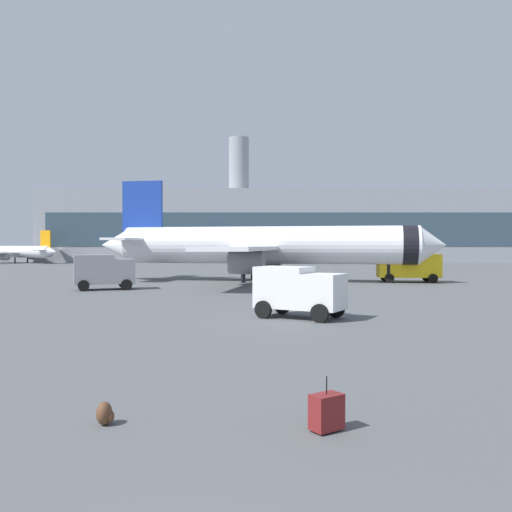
% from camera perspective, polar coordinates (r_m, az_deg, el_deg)
% --- Properties ---
extents(airplane_at_gate, '(35.61, 32.33, 10.50)m').
position_cam_1_polar(airplane_at_gate, '(56.01, 0.78, 1.10)').
color(airplane_at_gate, white).
rests_on(airplane_at_gate, ground).
extents(airplane_taxiing, '(20.66, 19.06, 6.59)m').
position_cam_1_polar(airplane_taxiing, '(123.26, -23.62, 0.40)').
color(airplane_taxiing, white).
rests_on(airplane_taxiing, ground).
extents(service_truck, '(5.26, 3.78, 2.90)m').
position_cam_1_polar(service_truck, '(47.23, -15.69, -1.44)').
color(service_truck, gray).
rests_on(service_truck, ground).
extents(fuel_truck, '(6.13, 3.00, 3.20)m').
position_cam_1_polar(fuel_truck, '(56.72, 15.26, -0.84)').
color(fuel_truck, yellow).
rests_on(fuel_truck, ground).
extents(cargo_van, '(4.81, 3.99, 2.60)m').
position_cam_1_polar(cargo_van, '(28.03, 4.27, -3.48)').
color(cargo_van, white).
rests_on(cargo_van, ground).
extents(safety_cone_near, '(0.44, 0.44, 0.61)m').
position_cam_1_polar(safety_cone_near, '(54.28, -16.26, -2.49)').
color(safety_cone_near, '#F2590C').
rests_on(safety_cone_near, ground).
extents(safety_cone_mid, '(0.44, 0.44, 0.68)m').
position_cam_1_polar(safety_cone_mid, '(56.93, 17.94, -2.30)').
color(safety_cone_mid, '#F2590C').
rests_on(safety_cone_mid, ground).
extents(safety_cone_far, '(0.44, 0.44, 0.69)m').
position_cam_1_polar(safety_cone_far, '(37.41, 2.28, -4.01)').
color(safety_cone_far, '#F2590C').
rests_on(safety_cone_far, ground).
extents(rolling_suitcase, '(0.75, 0.69, 1.10)m').
position_cam_1_polar(rolling_suitcase, '(11.46, 7.15, -15.70)').
color(rolling_suitcase, maroon).
rests_on(rolling_suitcase, ground).
extents(traveller_backpack, '(0.36, 0.40, 0.48)m').
position_cam_1_polar(traveller_backpack, '(12.19, -15.53, -15.48)').
color(traveller_backpack, brown).
rests_on(traveller_backpack, ground).
extents(terminal_building, '(103.11, 17.75, 27.35)m').
position_cam_1_polar(terminal_building, '(121.74, 2.53, 3.07)').
color(terminal_building, gray).
rests_on(terminal_building, ground).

